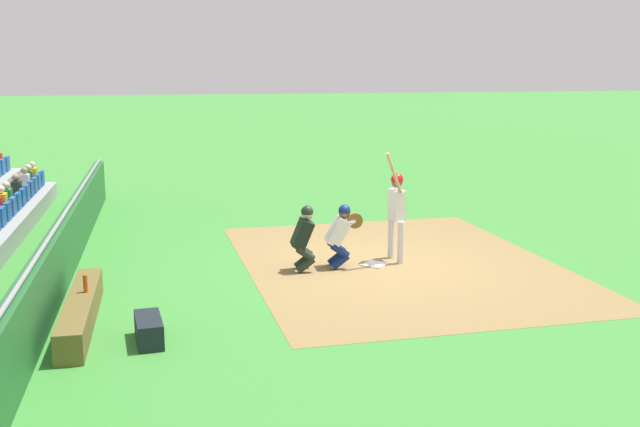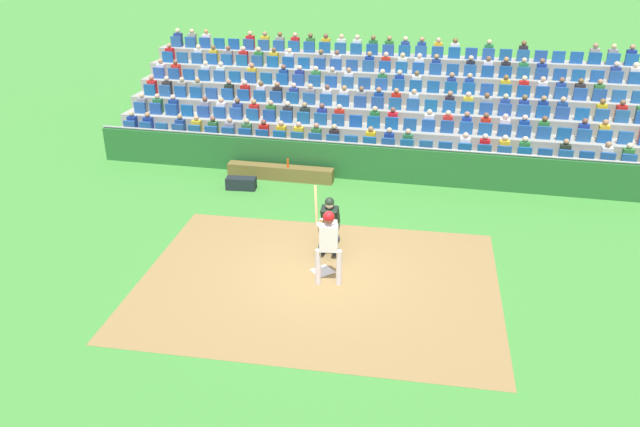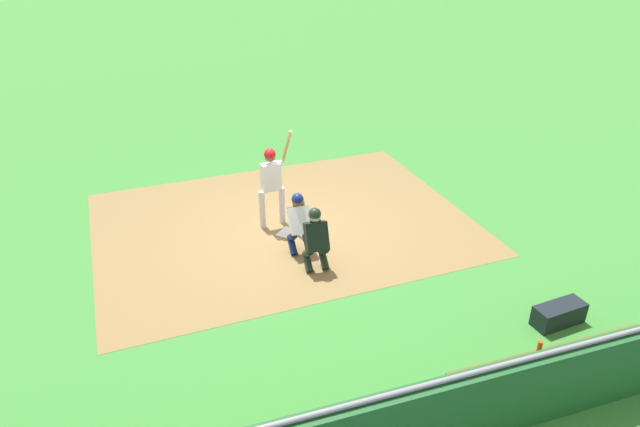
# 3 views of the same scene
# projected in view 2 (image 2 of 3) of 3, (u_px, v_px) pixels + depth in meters

# --- Properties ---
(ground_plane) EXTENTS (160.00, 160.00, 0.00)m
(ground_plane) POSITION_uv_depth(u_px,v_px,m) (323.00, 272.00, 14.63)
(ground_plane) COLOR #3D8C37
(infield_dirt_patch) EXTENTS (8.30, 6.40, 0.01)m
(infield_dirt_patch) POSITION_uv_depth(u_px,v_px,m) (318.00, 282.00, 14.18)
(infield_dirt_patch) COLOR olive
(infield_dirt_patch) RESTS_ON ground_plane
(home_plate_marker) EXTENTS (0.62, 0.62, 0.02)m
(home_plate_marker) POSITION_uv_depth(u_px,v_px,m) (323.00, 271.00, 14.62)
(home_plate_marker) COLOR white
(home_plate_marker) RESTS_ON infield_dirt_patch
(batter_at_plate) EXTENTS (0.71, 0.49, 2.26)m
(batter_at_plate) POSITION_uv_depth(u_px,v_px,m) (328.00, 240.00, 13.67)
(batter_at_plate) COLOR silver
(batter_at_plate) RESTS_ON ground_plane
(catcher_crouching) EXTENTS (0.46, 0.71, 1.27)m
(catcher_crouching) POSITION_uv_depth(u_px,v_px,m) (328.00, 231.00, 14.95)
(catcher_crouching) COLOR navy
(catcher_crouching) RESTS_ON ground_plane
(home_plate_umpire) EXTENTS (0.47, 0.47, 1.29)m
(home_plate_umpire) POSITION_uv_depth(u_px,v_px,m) (330.00, 218.00, 15.63)
(home_plate_umpire) COLOR #1E2C1F
(home_plate_umpire) RESTS_ON ground_plane
(dugout_wall) EXTENTS (17.52, 0.24, 1.19)m
(dugout_wall) POSITION_uv_depth(u_px,v_px,m) (362.00, 162.00, 19.61)
(dugout_wall) COLOR #235F2B
(dugout_wall) RESTS_ON ground_plane
(dugout_bench) EXTENTS (3.38, 0.40, 0.44)m
(dugout_bench) POSITION_uv_depth(u_px,v_px,m) (280.00, 173.00, 19.75)
(dugout_bench) COLOR brown
(dugout_bench) RESTS_ON ground_plane
(water_bottle_on_bench) EXTENTS (0.07, 0.07, 0.28)m
(water_bottle_on_bench) POSITION_uv_depth(u_px,v_px,m) (288.00, 163.00, 19.49)
(water_bottle_on_bench) COLOR #D94714
(water_bottle_on_bench) RESTS_ON dugout_bench
(equipment_duffel_bag) EXTENTS (0.93, 0.44, 0.37)m
(equipment_duffel_bag) POSITION_uv_depth(u_px,v_px,m) (241.00, 183.00, 19.03)
(equipment_duffel_bag) COLOR black
(equipment_duffel_bag) RESTS_ON ground_plane
(bleacher_stand) EXTENTS (18.79, 5.49, 3.39)m
(bleacher_stand) POSITION_uv_depth(u_px,v_px,m) (381.00, 108.00, 23.65)
(bleacher_stand) COLOR #959991
(bleacher_stand) RESTS_ON ground_plane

